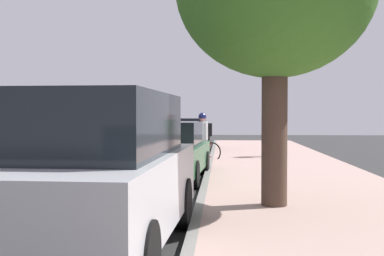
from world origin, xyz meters
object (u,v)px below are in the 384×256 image
parked_sedan_black_far (187,135)px  pedestrian_on_phone (268,132)px  cyclist_with_backpack (203,133)px  parked_suv_silver_second (97,171)px  parked_sedan_green_mid (169,151)px  bicycle_at_curb (197,152)px

parked_sedan_black_far → pedestrian_on_phone: (3.27, -3.69, 0.28)m
cyclist_with_backpack → pedestrian_on_phone: size_ratio=1.10×
parked_suv_silver_second → cyclist_with_backpack: (0.89, 10.73, 0.06)m
parked_sedan_black_far → pedestrian_on_phone: bearing=-48.5°
parked_suv_silver_second → parked_sedan_green_mid: bearing=88.7°
parked_sedan_green_mid → cyclist_with_backpack: size_ratio=2.54×
parked_sedan_green_mid → bicycle_at_curb: 4.46m
pedestrian_on_phone → parked_suv_silver_second: bearing=-104.5°
parked_suv_silver_second → bicycle_at_curb: (0.67, 11.17, -0.64)m
parked_suv_silver_second → parked_sedan_black_far: size_ratio=1.07×
bicycle_at_curb → pedestrian_on_phone: pedestrian_on_phone is taller
parked_suv_silver_second → parked_sedan_green_mid: size_ratio=1.06×
parked_sedan_black_far → bicycle_at_curb: (0.72, -5.02, -0.36)m
bicycle_at_curb → pedestrian_on_phone: (2.55, 1.33, 0.64)m
parked_suv_silver_second → parked_sedan_black_far: 16.20m
bicycle_at_curb → cyclist_with_backpack: 0.85m
parked_sedan_green_mid → cyclist_with_backpack: (0.74, 3.98, 0.33)m
parked_suv_silver_second → pedestrian_on_phone: parked_suv_silver_second is taller
cyclist_with_backpack → parked_suv_silver_second: bearing=-94.8°
parked_sedan_black_far → cyclist_with_backpack: size_ratio=2.54×
parked_sedan_green_mid → parked_sedan_black_far: (-0.20, 9.44, 0.00)m
parked_sedan_green_mid → bicycle_at_curb: bearing=83.3°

